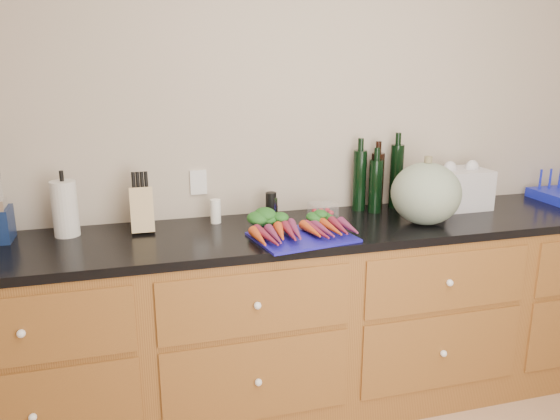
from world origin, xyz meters
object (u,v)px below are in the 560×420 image
object	(u,v)px
squash	(426,194)
knife_block	(142,210)
tomato_box	(323,209)
cutting_board	(303,237)
paper_towel	(65,209)
carrots	(300,227)

from	to	relation	value
squash	knife_block	distance (m)	1.33
squash	tomato_box	size ratio (longest dim) A/B	2.51
cutting_board	paper_towel	size ratio (longest dim) A/B	1.69
knife_block	paper_towel	bearing A→B (deg)	176.52
paper_towel	knife_block	bearing A→B (deg)	-3.48
cutting_board	tomato_box	world-z (taller)	tomato_box
knife_block	carrots	bearing A→B (deg)	-20.82
carrots	paper_towel	size ratio (longest dim) A/B	1.81
squash	knife_block	size ratio (longest dim) A/B	1.62
cutting_board	knife_block	xyz separation A→B (m)	(-0.67, 0.30, 0.10)
carrots	paper_towel	world-z (taller)	paper_towel
paper_towel	knife_block	distance (m)	0.33
cutting_board	squash	size ratio (longest dim) A/B	1.28
paper_towel	tomato_box	distance (m)	1.22
cutting_board	knife_block	size ratio (longest dim) A/B	2.07
carrots	squash	world-z (taller)	squash
carrots	tomato_box	world-z (taller)	carrots
squash	paper_towel	world-z (taller)	squash
paper_towel	squash	bearing A→B (deg)	-9.02
carrots	tomato_box	size ratio (longest dim) A/B	3.43
tomato_box	carrots	bearing A→B (deg)	-126.62
knife_block	squash	bearing A→B (deg)	-10.39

